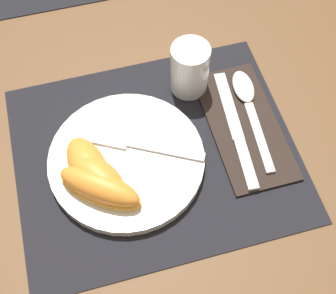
{
  "coord_description": "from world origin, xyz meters",
  "views": [
    {
      "loc": [
        -0.07,
        -0.35,
        0.63
      ],
      "look_at": [
        0.02,
        -0.01,
        0.02
      ],
      "focal_mm": 50.0,
      "sensor_mm": 36.0,
      "label": 1
    }
  ],
  "objects": [
    {
      "name": "ground_plane",
      "position": [
        0.0,
        0.0,
        0.0
      ],
      "size": [
        3.0,
        3.0,
        0.0
      ],
      "primitive_type": "plane",
      "color": "brown"
    },
    {
      "name": "placemat",
      "position": [
        0.0,
        0.0,
        0.0
      ],
      "size": [
        0.43,
        0.36,
        0.0
      ],
      "color": "black",
      "rests_on": "ground_plane"
    },
    {
      "name": "plate",
      "position": [
        -0.05,
        -0.01,
        0.01
      ],
      "size": [
        0.24,
        0.24,
        0.02
      ],
      "color": "white",
      "rests_on": "placemat"
    },
    {
      "name": "juice_glass",
      "position": [
        0.09,
        0.11,
        0.04
      ],
      "size": [
        0.06,
        0.06,
        0.09
      ],
      "color": "silver",
      "rests_on": "placemat"
    },
    {
      "name": "napkin",
      "position": [
        0.15,
        0.01,
        0.01
      ],
      "size": [
        0.11,
        0.23,
        0.0
      ],
      "color": "#2D231E",
      "rests_on": "placemat"
    },
    {
      "name": "knife",
      "position": [
        0.13,
        0.0,
        0.01
      ],
      "size": [
        0.04,
        0.22,
        0.01
      ],
      "color": "silver",
      "rests_on": "napkin"
    },
    {
      "name": "spoon",
      "position": [
        0.17,
        0.05,
        0.01
      ],
      "size": [
        0.04,
        0.2,
        0.01
      ],
      "color": "silver",
      "rests_on": "napkin"
    },
    {
      "name": "fork",
      "position": [
        -0.03,
        0.01,
        0.02
      ],
      "size": [
        0.18,
        0.11,
        0.0
      ],
      "color": "silver",
      "rests_on": "plate"
    },
    {
      "name": "citrus_wedge_0",
      "position": [
        -0.1,
        -0.02,
        0.04
      ],
      "size": [
        0.08,
        0.12,
        0.04
      ],
      "color": "#F7C656",
      "rests_on": "plate"
    },
    {
      "name": "citrus_wedge_1",
      "position": [
        -0.09,
        -0.03,
        0.04
      ],
      "size": [
        0.1,
        0.11,
        0.04
      ],
      "color": "#F7C656",
      "rests_on": "plate"
    },
    {
      "name": "citrus_wedge_2",
      "position": [
        -0.09,
        -0.05,
        0.04
      ],
      "size": [
        0.13,
        0.11,
        0.04
      ],
      "color": "#F7C656",
      "rests_on": "plate"
    }
  ]
}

